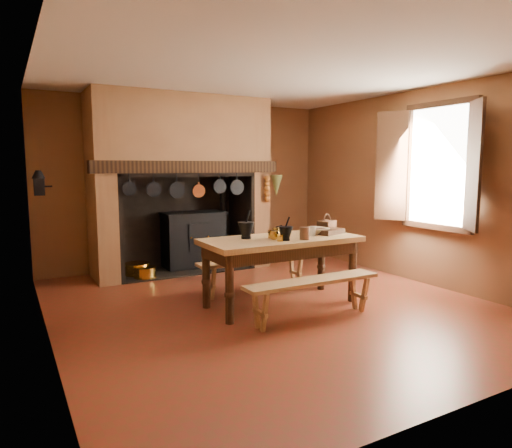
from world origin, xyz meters
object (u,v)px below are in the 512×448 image
at_px(bench_front, 313,289).
at_px(wicker_basket, 327,225).
at_px(iron_range, 194,239).
at_px(work_table, 281,248).
at_px(mixing_bowl, 315,231).
at_px(coffee_grinder, 276,234).

xyz_separation_m(bench_front, wicker_basket, (0.87, 0.89, 0.57)).
relative_size(iron_range, work_table, 0.83).
height_order(iron_range, bench_front, iron_range).
bearing_deg(mixing_bowl, iron_range, 105.98).
xyz_separation_m(iron_range, bench_front, (0.16, -3.16, -0.14)).
relative_size(mixing_bowl, wicker_basket, 1.10).
distance_m(bench_front, coffee_grinder, 0.83).
bearing_deg(mixing_bowl, work_table, -175.38).
height_order(mixing_bowl, wicker_basket, wicker_basket).
distance_m(coffee_grinder, wicker_basket, 1.01).
bearing_deg(bench_front, iron_range, 92.87).
xyz_separation_m(bench_front, mixing_bowl, (0.55, 0.70, 0.53)).
bearing_deg(work_table, coffee_grinder, -156.92).
distance_m(bench_front, mixing_bowl, 1.04).
height_order(bench_front, wicker_basket, wicker_basket).
height_order(work_table, wicker_basket, wicker_basket).
xyz_separation_m(iron_range, work_table, (0.16, -2.50, 0.22)).
distance_m(bench_front, wicker_basket, 1.36).
height_order(bench_front, coffee_grinder, coffee_grinder).
relative_size(work_table, mixing_bowl, 5.98).
bearing_deg(bench_front, mixing_bowl, 52.18).
height_order(iron_range, work_table, iron_range).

